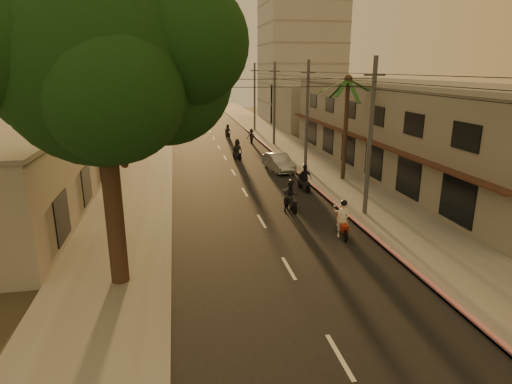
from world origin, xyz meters
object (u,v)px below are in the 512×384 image
scooter_far_b (251,137)px  scooter_far_c (228,132)px  scooter_red (343,221)px  scooter_mid_b (305,179)px  palm_tree (348,85)px  scooter_far_a (237,150)px  parked_car (279,162)px  scooter_mid_a (291,197)px  broadleaf_tree (112,65)px

scooter_far_b → scooter_far_c: scooter_far_b is taller
scooter_red → scooter_far_c: scooter_red is taller
scooter_red → scooter_mid_b: size_ratio=1.02×
palm_tree → scooter_far_b: size_ratio=4.76×
scooter_far_a → parked_car: scooter_far_a is taller
scooter_mid_a → scooter_far_c: (-0.32, 28.85, -0.13)m
palm_tree → scooter_far_c: size_ratio=4.82×
broadleaf_tree → parked_car: 22.02m
scooter_far_c → scooter_mid_b: bearing=-95.2°
scooter_red → scooter_far_c: size_ratio=1.19×
scooter_mid_b → parked_car: 6.37m
scooter_red → scooter_mid_a: (-1.54, 4.46, 0.02)m
scooter_far_c → palm_tree: bearing=-85.2°
scooter_mid_a → parked_car: 10.57m
palm_tree → scooter_far_a: palm_tree is taller
parked_car → scooter_far_c: size_ratio=2.69×
broadleaf_tree → scooter_mid_b: (10.79, 11.41, -7.59)m
scooter_mid_b → scooter_far_a: bearing=97.8°
scooter_mid_b → scooter_far_c: 24.90m
scooter_mid_b → scooter_far_b: (-0.21, 20.27, -0.11)m
scooter_red → scooter_far_a: (-2.58, 19.97, 0.02)m
scooter_mid_a → scooter_far_b: (1.87, 24.33, -0.12)m
palm_tree → parked_car: bearing=136.8°
scooter_red → palm_tree: bearing=76.7°
broadleaf_tree → palm_tree: size_ratio=1.48×
broadleaf_tree → scooter_far_c: size_ratio=7.12×
scooter_far_a → scooter_far_c: bearing=73.0°
broadleaf_tree → parked_car: size_ratio=2.65×
scooter_far_a → parked_car: bearing=-75.4°
scooter_far_c → scooter_far_b: bearing=-75.0°
parked_car → scooter_far_c: 18.54m
palm_tree → scooter_mid_a: palm_tree is taller
scooter_far_b → scooter_mid_a: bearing=-90.7°
broadleaf_tree → scooter_mid_a: bearing=40.2°
palm_tree → scooter_red: (-4.37, -10.97, -6.27)m
palm_tree → scooter_mid_b: size_ratio=4.13×
palm_tree → scooter_far_b: (-4.04, 17.82, -6.38)m
scooter_mid_a → scooter_far_a: 15.55m
parked_car → broadleaf_tree: bearing=-127.9°
scooter_mid_b → scooter_far_c: size_ratio=1.17×
scooter_red → scooter_mid_a: size_ratio=1.00×
palm_tree → scooter_far_a: 12.97m
broadleaf_tree → scooter_far_a: broadleaf_tree is taller
scooter_red → scooter_far_c: (-1.86, 33.31, -0.12)m
broadleaf_tree → parked_car: bearing=59.6°
scooter_red → scooter_far_b: scooter_red is taller
scooter_red → scooter_mid_a: scooter_red is taller
broadleaf_tree → scooter_red: bearing=15.7°
broadleaf_tree → scooter_red: 13.08m
palm_tree → scooter_far_a: size_ratio=4.12×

